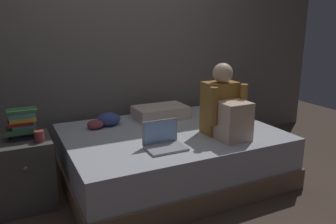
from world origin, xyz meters
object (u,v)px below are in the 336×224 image
nightstand (25,172)px  laptop (164,141)px  bed (170,155)px  pillow (161,112)px  book_stack (22,124)px  mug (39,136)px  clothes_pile (106,120)px  person_sitting (225,109)px

nightstand → laptop: (1.05, -0.46, 0.25)m
bed → pillow: size_ratio=3.57×
book_stack → mug: (0.11, -0.15, -0.08)m
book_stack → pillow: bearing=13.5°
laptop → book_stack: (-1.03, 0.49, 0.16)m
book_stack → clothes_pile: size_ratio=0.71×
pillow → clothes_pile: bearing=-177.6°
laptop → clothes_pile: (-0.26, 0.79, 0.00)m
mug → book_stack: bearing=126.9°
nightstand → mug: bearing=-42.7°
bed → mug: mug is taller
bed → book_stack: 1.37m
pillow → mug: (-1.28, -0.48, 0.07)m
laptop → book_stack: size_ratio=1.30×
bed → laptop: laptop is taller
bed → pillow: pillow is taller
bed → book_stack: size_ratio=8.14×
person_sitting → clothes_pile: size_ratio=1.88×
person_sitting → clothes_pile: person_sitting is taller
laptop → clothes_pile: 0.84m
bed → mug: 1.23m
mug → clothes_pile: mug is taller
mug → nightstand: bearing=137.3°
person_sitting → mug: (-1.56, 0.30, -0.11)m
mug → clothes_pile: 0.81m
nightstand → laptop: laptop is taller
person_sitting → mug: size_ratio=7.28×
clothes_pile → bed: bearing=-39.8°
pillow → clothes_pile: pillow is taller
person_sitting → laptop: person_sitting is taller
clothes_pile → mug: bearing=-145.4°
bed → clothes_pile: clothes_pile is taller
pillow → book_stack: book_stack is taller
laptop → nightstand: bearing=156.4°
nightstand → clothes_pile: (0.79, 0.34, 0.26)m
laptop → book_stack: book_stack is taller
person_sitting → laptop: bearing=-176.1°
nightstand → mug: mug is taller
nightstand → pillow: size_ratio=1.03×
bed → person_sitting: size_ratio=3.05×
nightstand → book_stack: 0.41m
bed → pillow: bearing=76.7°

